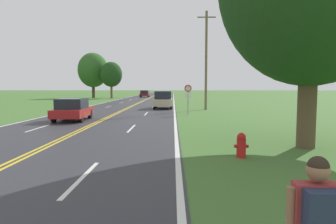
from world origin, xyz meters
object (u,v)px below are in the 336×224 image
tree_mid_treeline (93,70)px  car_red_sedan_nearest (73,109)px  tree_left_verge (111,74)px  car_maroon_hatchback_mid_near (145,93)px  traffic_sign (188,92)px  fire_hydrant (241,145)px  car_champagne_suv_approaching (163,99)px

tree_mid_treeline → car_red_sedan_nearest: size_ratio=2.29×
tree_left_verge → car_maroon_hatchback_mid_near: tree_left_verge is taller
tree_left_verge → tree_mid_treeline: 5.33m
traffic_sign → car_maroon_hatchback_mid_near: traffic_sign is taller
fire_hydrant → tree_left_verge: 52.12m
tree_mid_treeline → car_red_sedan_nearest: bearing=-76.9°
traffic_sign → car_red_sedan_nearest: size_ratio=0.60×
car_red_sedan_nearest → car_maroon_hatchback_mid_near: car_maroon_hatchback_mid_near is taller
tree_left_verge → car_maroon_hatchback_mid_near: 10.67m
fire_hydrant → car_red_sedan_nearest: car_red_sedan_nearest is taller
traffic_sign → car_champagne_suv_approaching: traffic_sign is taller
traffic_sign → car_maroon_hatchback_mid_near: (-7.59, 43.09, -1.05)m
tree_mid_treeline → fire_hydrant: bearing=-70.4°
tree_left_verge → car_red_sedan_nearest: bearing=-82.2°
car_champagne_suv_approaching → car_maroon_hatchback_mid_near: 36.10m
tree_mid_treeline → car_red_sedan_nearest: (9.79, -42.19, -4.99)m
car_maroon_hatchback_mid_near → traffic_sign: bearing=-169.5°
fire_hydrant → tree_mid_treeline: size_ratio=0.09×
car_red_sedan_nearest → car_champagne_suv_approaching: (5.80, 11.63, 0.20)m
traffic_sign → car_maroon_hatchback_mid_near: 43.76m
car_champagne_suv_approaching → car_red_sedan_nearest: bearing=-26.0°
tree_left_verge → tree_mid_treeline: size_ratio=0.77×
traffic_sign → car_champagne_suv_approaching: bearing=107.0°
car_champagne_suv_approaching → traffic_sign: bearing=17.5°
car_champagne_suv_approaching → car_maroon_hatchback_mid_near: car_champagne_suv_approaching is taller
traffic_sign → tree_mid_treeline: bearing=115.2°
fire_hydrant → car_maroon_hatchback_mid_near: (-8.57, 57.89, 0.40)m
car_red_sedan_nearest → car_maroon_hatchback_mid_near: size_ratio=1.03×
traffic_sign → tree_mid_treeline: size_ratio=0.26×
fire_hydrant → car_red_sedan_nearest: 13.90m
tree_mid_treeline → car_champagne_suv_approaching: bearing=-63.0°
tree_left_verge → fire_hydrant: bearing=-73.8°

